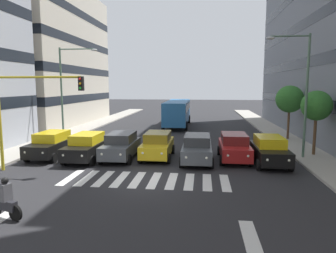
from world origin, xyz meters
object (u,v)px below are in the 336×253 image
Objects in this scene: car_5 at (87,147)px; bus_behind_traffic at (177,111)px; car_4 at (121,146)px; street_lamp_left at (301,84)px; car_1 at (234,147)px; traffic_light_gantry at (24,105)px; car_0 at (270,150)px; car_6 at (51,144)px; street_lamp_right at (67,84)px; street_tree_2 at (290,99)px; street_tree_1 at (316,106)px; motorcycle_with_rider at (5,202)px; car_3 at (158,145)px; car_2 at (197,148)px.

bus_behind_traffic is (-4.52, -17.49, 0.97)m from car_5.
car_4 and car_5 have the same top height.
car_1 is at bearing 10.73° from street_lamp_left.
traffic_light_gantry is at bearing 50.85° from car_5.
car_0 is 4.84m from street_lamp_left.
car_1 and car_4 have the same top height.
car_1 and car_6 have the same top height.
car_5 is at bearing 121.66° from street_lamp_right.
traffic_light_gantry is 21.11m from street_tree_2.
street_tree_1 is (-17.51, -5.57, -0.28)m from traffic_light_gantry.
car_6 is (12.25, 0.52, 0.00)m from car_1.
motorcycle_with_rider is 19.00m from street_tree_1.
street_tree_1 is at bearing 125.46° from bus_behind_traffic.
car_3 is 0.56× the size of street_lamp_right.
car_6 is at bearing 104.38° from street_lamp_right.
street_tree_2 is (-7.86, -8.69, 2.75)m from car_2.
car_0 is 2.23m from car_1.
car_4 is (5.04, -0.30, 0.00)m from car_2.
car_3 is 2.70× the size of motorcycle_with_rider.
car_5 is 2.70× the size of motorcycle_with_rider.
car_4 is 1.00× the size of car_6.
car_2 is 0.42× the size of bus_behind_traffic.
street_tree_1 is (-3.46, -2.45, 2.59)m from car_0.
street_lamp_right is at bearing -12.82° from street_tree_1.
car_0 is 1.00× the size of car_1.
car_5 is at bearing -87.67° from motorcycle_with_rider.
street_lamp_right is at bearing -45.05° from car_4.
street_tree_1 is at bearing -170.14° from car_5.
traffic_light_gantry is (2.77, -6.07, 3.11)m from motorcycle_with_rider.
car_4 is 4.81m from car_6.
street_lamp_right is at bearing -73.64° from motorcycle_with_rider.
car_4 is at bearing 9.10° from street_tree_1.
car_1 is at bearing 156.54° from street_lamp_right.
car_1 is 15.74m from street_lamp_right.
car_6 is 0.56× the size of street_lamp_left.
motorcycle_with_rider is (6.82, 9.26, -0.24)m from car_2.
bus_behind_traffic is 18.46m from street_lamp_left.
car_3 is 2.44m from car_4.
street_tree_2 is at bearing -111.16° from car_0.
car_6 is (9.85, -0.24, 0.00)m from car_2.
street_lamp_right reaches higher than car_1.
car_1 is at bearing -177.56° from car_6.
street_lamp_left reaches higher than car_5.
street_lamp_left is at bearing -175.63° from car_3.
street_tree_1 is at bearing -163.30° from car_2.
street_lamp_left is (-13.75, -1.80, 4.05)m from car_5.
motorcycle_with_rider is 17.31m from street_lamp_right.
street_tree_1 is (-15.11, -2.63, 2.59)m from car_5.
traffic_light_gantry is 1.17× the size of street_tree_2.
car_5 is (9.58, 1.01, 0.00)m from car_1.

